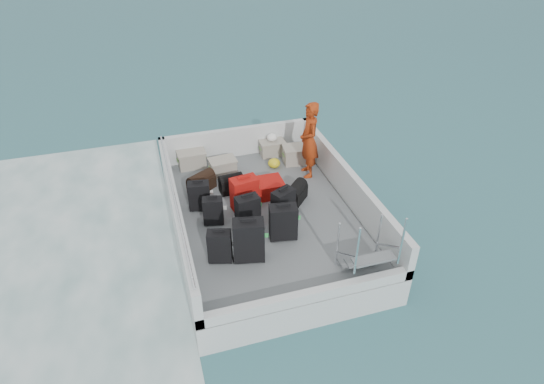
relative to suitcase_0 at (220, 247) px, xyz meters
The scene contains 24 objects.
ground 1.86m from the suitcase_0, 44.61° to the left, with size 160.00×160.00×0.00m, color #15404C.
wake_foam 3.94m from the suitcase_0, 162.83° to the left, with size 10.00×10.00×0.00m, color white.
ferry_hull 1.73m from the suitcase_0, 44.61° to the left, with size 3.60×5.00×0.60m, color silver.
deck 1.64m from the suitcase_0, 44.61° to the left, with size 3.30×4.70×0.02m, color slate.
deck_fittings 1.70m from the suitcase_0, 28.47° to the left, with size 3.60×5.00×0.90m.
suitcase_0 is the anchor object (origin of this frame).
suitcase_1 1.07m from the suitcase_0, 85.22° to the left, with size 0.38×0.22×0.57m, color black.
suitcase_2 1.62m from the suitcase_0, 93.00° to the left, with size 0.42×0.25×0.61m, color black.
suitcase_3 0.50m from the suitcase_0, 11.02° to the right, with size 0.53×0.31×0.80m, color black.
suitcase_4 1.08m from the suitcase_0, 49.45° to the left, with size 0.44×0.26×0.65m, color black.
suitcase_5 1.56m from the suitcase_0, 60.13° to the left, with size 0.52×0.31×0.72m, color #B3100D.
suitcase_6 1.26m from the suitcase_0, 13.05° to the left, with size 0.50×0.29×0.69m, color black.
suitcase_7 1.67m from the suitcase_0, 31.64° to the left, with size 0.44×0.25×0.62m, color black.
suitcase_8 2.14m from the suitcase_0, 53.79° to the left, with size 0.55×0.83×0.33m, color #B3100D.
duffel_0 2.30m from the suitcase_0, 88.46° to the left, with size 0.59×0.30×0.32m, color black, non-canonical shape.
duffel_1 2.16m from the suitcase_0, 72.31° to the left, with size 0.49×0.30×0.32m, color black, non-canonical shape.
duffel_2 2.29m from the suitcase_0, 35.62° to the left, with size 0.52×0.30×0.32m, color black, non-canonical shape.
crate_0 3.33m from the suitcase_0, 89.79° to the left, with size 0.60×0.42×0.36m, color #A9A093.
crate_1 2.88m from the suitcase_0, 77.27° to the left, with size 0.56×0.38×0.34m, color #A9A093.
crate_2 3.86m from the suitcase_0, 59.75° to the left, with size 0.56×0.39×0.34m, color #A9A093.
crate_3 3.69m from the suitcase_0, 49.49° to the left, with size 0.62×0.43×0.37m, color #A9A093.
yellow_bag 3.29m from the suitcase_0, 56.47° to the left, with size 0.28×0.26×0.22m, color gold.
white_bag 3.86m from the suitcase_0, 59.75° to the left, with size 0.24×0.24×0.18m, color white.
passenger 3.36m from the suitcase_0, 42.45° to the left, with size 0.63×0.41×1.71m, color #DB4214.
Camera 1 is at (-2.00, -6.99, 6.03)m, focal length 30.00 mm.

